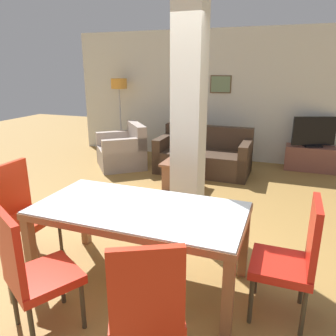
# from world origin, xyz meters

# --- Properties ---
(ground_plane) EXTENTS (18.00, 18.00, 0.00)m
(ground_plane) POSITION_xyz_m (0.00, 0.00, 0.00)
(ground_plane) COLOR olive
(back_wall) EXTENTS (7.20, 0.09, 2.70)m
(back_wall) POSITION_xyz_m (-0.00, 4.61, 1.35)
(back_wall) COLOR silver
(back_wall) RESTS_ON ground_plane
(divider_pillar) EXTENTS (0.35, 0.38, 2.70)m
(divider_pillar) POSITION_xyz_m (0.04, 1.33, 1.35)
(divider_pillar) COLOR silver
(divider_pillar) RESTS_ON ground_plane
(dining_table) EXTENTS (1.87, 0.94, 0.76)m
(dining_table) POSITION_xyz_m (0.00, 0.00, 0.61)
(dining_table) COLOR brown
(dining_table) RESTS_ON ground_plane
(dining_chair_head_right) EXTENTS (0.46, 0.46, 1.01)m
(dining_chair_head_right) POSITION_xyz_m (1.31, 0.00, 0.55)
(dining_chair_head_right) COLOR red
(dining_chair_head_right) RESTS_ON ground_plane
(dining_chair_near_left) EXTENTS (0.62, 0.62, 1.01)m
(dining_chair_near_left) POSITION_xyz_m (-0.46, -0.84, 0.55)
(dining_chair_near_left) COLOR red
(dining_chair_near_left) RESTS_ON ground_plane
(dining_chair_near_right) EXTENTS (0.62, 0.62, 1.01)m
(dining_chair_near_right) POSITION_xyz_m (0.46, -0.89, 0.55)
(dining_chair_near_right) COLOR red
(dining_chair_near_right) RESTS_ON ground_plane
(dining_chair_head_left) EXTENTS (0.46, 0.46, 1.01)m
(dining_chair_head_left) POSITION_xyz_m (-1.34, 0.00, 0.55)
(dining_chair_head_left) COLOR red
(dining_chair_head_left) RESTS_ON ground_plane
(sofa) EXTENTS (1.74, 0.91, 0.84)m
(sofa) POSITION_xyz_m (-0.30, 3.51, 0.29)
(sofa) COLOR #412F22
(sofa) RESTS_ON ground_plane
(armchair) EXTENTS (1.25, 1.27, 0.86)m
(armchair) POSITION_xyz_m (-1.92, 3.29, 0.30)
(armchair) COLOR #A8988E
(armchair) RESTS_ON ground_plane
(coffee_table) EXTENTS (0.60, 0.59, 0.44)m
(coffee_table) POSITION_xyz_m (-0.43, 2.55, 0.23)
(coffee_table) COLOR brown
(coffee_table) RESTS_ON ground_plane
(bottle) EXTENTS (0.07, 0.07, 0.22)m
(bottle) POSITION_xyz_m (-0.29, 2.59, 0.53)
(bottle) COLOR #194C23
(bottle) RESTS_ON coffee_table
(tv_stand) EXTENTS (0.95, 0.40, 0.48)m
(tv_stand) POSITION_xyz_m (1.63, 4.33, 0.24)
(tv_stand) COLOR brown
(tv_stand) RESTS_ON ground_plane
(tv_screen) EXTENTS (0.78, 0.34, 0.58)m
(tv_screen) POSITION_xyz_m (1.63, 4.33, 0.76)
(tv_screen) COLOR black
(tv_screen) RESTS_ON tv_stand
(floor_lamp) EXTENTS (0.36, 0.36, 1.70)m
(floor_lamp) POSITION_xyz_m (-2.49, 4.28, 1.44)
(floor_lamp) COLOR #B7B7BC
(floor_lamp) RESTS_ON ground_plane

